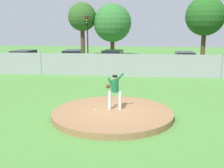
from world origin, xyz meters
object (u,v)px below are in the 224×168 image
(pitcher_youth, at_px, (115,88))
(parked_car_silver, at_px, (113,60))
(baseball, at_px, (95,110))
(parked_car_navy, at_px, (24,58))
(parked_car_red, at_px, (184,61))
(parked_car_teal, at_px, (74,59))
(traffic_cone_orange, at_px, (144,62))
(traffic_light_near, at_px, (87,31))

(pitcher_youth, xyz_separation_m, parked_car_silver, (-1.80, 14.33, -0.39))
(baseball, xyz_separation_m, parked_car_navy, (-10.04, 14.88, 0.47))
(parked_car_red, bearing_deg, pitcher_youth, -108.63)
(parked_car_teal, xyz_separation_m, traffic_cone_orange, (6.83, 2.78, -0.53))
(parked_car_navy, relative_size, traffic_cone_orange, 8.59)
(baseball, height_order, parked_car_navy, parked_car_navy)
(traffic_light_near, bearing_deg, parked_car_red, -20.63)
(parked_car_silver, xyz_separation_m, parked_car_teal, (-3.84, 0.02, -0.01))
(baseball, bearing_deg, pitcher_youth, 19.89)
(parked_car_red, distance_m, traffic_cone_orange, 4.54)
(baseball, xyz_separation_m, parked_car_red, (5.74, 14.92, 0.47))
(baseball, xyz_separation_m, parked_car_teal, (-4.84, 14.65, 0.50))
(parked_car_navy, bearing_deg, parked_car_red, 0.16)
(parked_car_teal, height_order, traffic_cone_orange, parked_car_teal)
(baseball, bearing_deg, traffic_light_near, 102.97)
(parked_car_red, height_order, parked_car_teal, parked_car_teal)
(baseball, relative_size, parked_car_red, 0.02)
(pitcher_youth, height_order, parked_car_navy, pitcher_youth)
(parked_car_red, distance_m, parked_car_teal, 10.58)
(parked_car_silver, xyz_separation_m, parked_car_navy, (-9.04, 0.25, -0.04))
(baseball, height_order, traffic_cone_orange, traffic_cone_orange)
(baseball, xyz_separation_m, traffic_light_near, (-4.31, 18.71, 3.16))
(parked_car_red, relative_size, parked_car_navy, 0.94)
(parked_car_silver, bearing_deg, traffic_cone_orange, 43.24)
(traffic_cone_orange, distance_m, traffic_light_near, 7.17)
(parked_car_red, xyz_separation_m, parked_car_teal, (-10.58, -0.27, 0.03))
(pitcher_youth, xyz_separation_m, traffic_cone_orange, (1.18, 17.14, -0.94))
(parked_car_silver, relative_size, traffic_light_near, 0.85)
(baseball, relative_size, parked_car_teal, 0.02)
(pitcher_youth, xyz_separation_m, parked_car_red, (4.93, 14.63, -0.44))
(parked_car_red, relative_size, traffic_light_near, 0.87)
(baseball, distance_m, parked_car_teal, 15.44)
(pitcher_youth, relative_size, baseball, 22.17)
(parked_car_navy, bearing_deg, traffic_light_near, 33.73)
(parked_car_navy, bearing_deg, baseball, -55.99)
(parked_car_silver, height_order, parked_car_red, parked_car_silver)
(traffic_light_near, bearing_deg, parked_car_teal, -97.45)
(traffic_cone_orange, bearing_deg, traffic_light_near, 168.58)
(pitcher_youth, relative_size, parked_car_red, 0.37)
(pitcher_youth, relative_size, parked_car_silver, 0.38)
(parked_car_red, height_order, traffic_cone_orange, parked_car_red)
(pitcher_youth, height_order, traffic_light_near, traffic_light_near)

